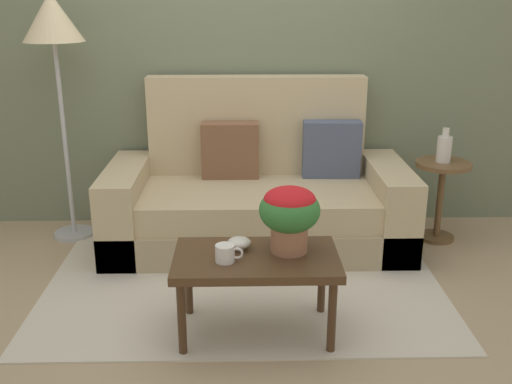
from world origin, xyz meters
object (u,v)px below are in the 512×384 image
at_px(side_table, 441,187).
at_px(table_vase, 444,148).
at_px(snack_bowl, 239,243).
at_px(coffee_table, 256,265).
at_px(floor_lamp, 53,31).
at_px(couch, 258,198).
at_px(coffee_mug, 226,253).
at_px(potted_plant, 290,212).

height_order(side_table, table_vase, table_vase).
bearing_deg(snack_bowl, coffee_table, -44.19).
distance_m(floor_lamp, snack_bowl, 1.99).
distance_m(couch, coffee_table, 1.21).
bearing_deg(snack_bowl, side_table, 38.67).
height_order(floor_lamp, coffee_mug, floor_lamp).
distance_m(coffee_table, potted_plant, 0.32).
height_order(potted_plant, table_vase, table_vase).
bearing_deg(coffee_mug, potted_plant, 20.16).
bearing_deg(floor_lamp, coffee_table, -45.77).
distance_m(floor_lamp, table_vase, 2.73).
xyz_separation_m(side_table, table_vase, (-0.00, 0.01, 0.27)).
distance_m(couch, coffee_mug, 1.29).
bearing_deg(coffee_table, couch, 88.00).
distance_m(coffee_table, side_table, 1.79).
relative_size(couch, snack_bowl, 16.95).
height_order(side_table, floor_lamp, floor_lamp).
bearing_deg(couch, floor_lamp, 174.76).
xyz_separation_m(snack_bowl, table_vase, (1.40, 1.14, 0.20)).
bearing_deg(potted_plant, floor_lamp, 138.88).
distance_m(coffee_table, coffee_mug, 0.19).
bearing_deg(floor_lamp, potted_plant, -41.12).
bearing_deg(couch, snack_bowl, -96.47).
distance_m(coffee_table, table_vase, 1.82).
bearing_deg(side_table, coffee_table, -137.56).
height_order(floor_lamp, table_vase, floor_lamp).
relative_size(couch, table_vase, 8.61).
relative_size(coffee_table, potted_plant, 2.44).
xyz_separation_m(potted_plant, table_vase, (1.15, 1.17, 0.02)).
distance_m(couch, side_table, 1.28).
bearing_deg(table_vase, floor_lamp, 177.65).
xyz_separation_m(side_table, snack_bowl, (-1.41, -1.13, 0.08)).
distance_m(couch, floor_lamp, 1.75).
relative_size(potted_plant, snack_bowl, 2.80).
bearing_deg(couch, coffee_table, -92.00).
relative_size(couch, potted_plant, 6.04).
xyz_separation_m(couch, potted_plant, (0.13, -1.15, 0.33)).
distance_m(side_table, table_vase, 0.27).
bearing_deg(floor_lamp, snack_bowl, -45.87).
bearing_deg(table_vase, coffee_mug, -138.86).
bearing_deg(side_table, table_vase, 105.94).
relative_size(coffee_mug, table_vase, 0.58).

